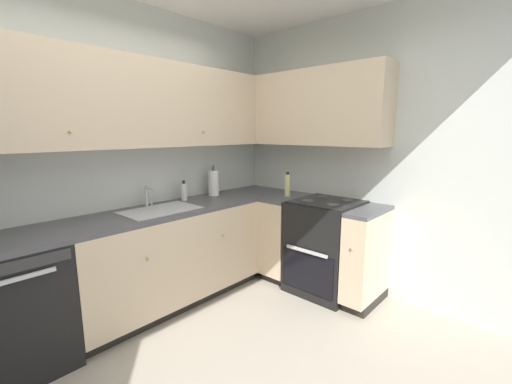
# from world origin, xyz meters

# --- Properties ---
(wall_back) EXTENTS (3.94, 0.05, 2.67)m
(wall_back) POSITION_xyz_m (0.00, 1.50, 1.34)
(wall_back) COLOR silver
(wall_back) RESTS_ON ground_plane
(wall_right) EXTENTS (0.05, 3.06, 2.67)m
(wall_right) POSITION_xyz_m (1.94, 0.00, 1.34)
(wall_right) COLOR silver
(wall_right) RESTS_ON ground_plane
(dishwasher) EXTENTS (0.60, 0.63, 0.87)m
(dishwasher) POSITION_xyz_m (-0.74, 1.18, 0.43)
(dishwasher) COLOR black
(dishwasher) RESTS_ON ground_plane
(lower_cabinets_back) EXTENTS (1.75, 0.62, 0.87)m
(lower_cabinets_back) POSITION_xyz_m (0.44, 1.18, 0.44)
(lower_cabinets_back) COLOR beige
(lower_cabinets_back) RESTS_ON ground_plane
(countertop_back) EXTENTS (2.96, 0.60, 0.03)m
(countertop_back) POSITION_xyz_m (0.44, 1.18, 0.89)
(countertop_back) COLOR #4C4C51
(countertop_back) RESTS_ON lower_cabinets_back
(lower_cabinets_right) EXTENTS (0.62, 1.16, 0.87)m
(lower_cabinets_right) POSITION_xyz_m (1.62, 0.35, 0.44)
(lower_cabinets_right) COLOR beige
(lower_cabinets_right) RESTS_ON ground_plane
(countertop_right) EXTENTS (0.60, 1.16, 0.03)m
(countertop_right) POSITION_xyz_m (1.62, 0.35, 0.89)
(countertop_right) COLOR #4C4C51
(countertop_right) RESTS_ON lower_cabinets_right
(oven_range) EXTENTS (0.68, 0.62, 1.05)m
(oven_range) POSITION_xyz_m (1.64, 0.25, 0.46)
(oven_range) COLOR black
(oven_range) RESTS_ON ground_plane
(upper_cabinets_back) EXTENTS (2.64, 0.34, 0.73)m
(upper_cabinets_back) POSITION_xyz_m (0.28, 1.32, 1.81)
(upper_cabinets_back) COLOR beige
(upper_cabinets_right) EXTENTS (0.32, 1.71, 0.73)m
(upper_cabinets_right) POSITION_xyz_m (1.76, 0.62, 1.81)
(upper_cabinets_right) COLOR beige
(sink) EXTENTS (0.64, 0.40, 0.10)m
(sink) POSITION_xyz_m (0.36, 1.15, 0.86)
(sink) COLOR #B7B7BC
(sink) RESTS_ON countertop_back
(faucet) EXTENTS (0.07, 0.16, 0.19)m
(faucet) POSITION_xyz_m (0.37, 1.36, 1.02)
(faucet) COLOR silver
(faucet) RESTS_ON countertop_back
(soap_bottle) EXTENTS (0.06, 0.06, 0.20)m
(soap_bottle) POSITION_xyz_m (0.76, 1.36, 0.99)
(soap_bottle) COLOR silver
(soap_bottle) RESTS_ON countertop_back
(paper_towel_roll) EXTENTS (0.11, 0.11, 0.33)m
(paper_towel_roll) POSITION_xyz_m (1.13, 1.34, 1.04)
(paper_towel_roll) COLOR white
(paper_towel_roll) RESTS_ON countertop_back
(oil_bottle) EXTENTS (0.06, 0.06, 0.26)m
(oil_bottle) POSITION_xyz_m (1.62, 0.73, 1.02)
(oil_bottle) COLOR beige
(oil_bottle) RESTS_ON countertop_right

